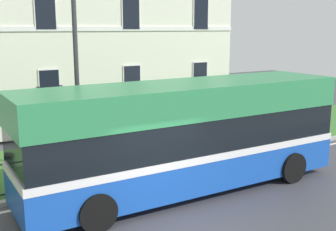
# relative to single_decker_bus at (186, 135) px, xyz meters

# --- Properties ---
(ground_plane) EXTENTS (60.00, 56.00, 0.18)m
(ground_plane) POSITION_rel_single_decker_bus_xyz_m (-1.61, -1.54, -1.71)
(ground_plane) COLOR #43424A
(iron_verge_railing) EXTENTS (12.35, 0.04, 0.97)m
(iron_verge_railing) POSITION_rel_single_decker_bus_xyz_m (-1.72, 1.90, -1.07)
(iron_verge_railing) COLOR black
(iron_verge_railing) RESTS_ON ground_plane
(single_decker_bus) EXTENTS (9.87, 2.57, 3.22)m
(single_decker_bus) POSITION_rel_single_decker_bus_xyz_m (0.00, 0.00, 0.00)
(single_decker_bus) COLOR blue
(single_decker_bus) RESTS_ON ground_plane
(street_lamp_post) EXTENTS (0.36, 0.24, 7.31)m
(street_lamp_post) POSITION_rel_single_decker_bus_xyz_m (-2.44, 2.32, 2.58)
(street_lamp_post) COLOR #333338
(street_lamp_post) RESTS_ON ground_plane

